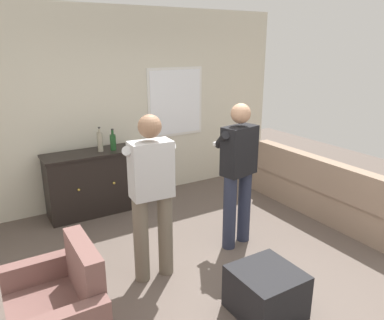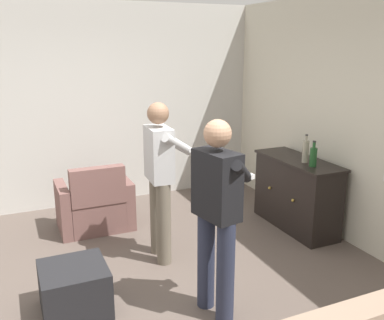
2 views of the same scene
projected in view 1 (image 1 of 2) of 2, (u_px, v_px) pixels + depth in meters
name	position (u px, v px, depth m)	size (l,w,h in m)	color
ground	(232.00, 280.00, 3.78)	(10.40, 10.40, 0.00)	brown
wall_back_with_window	(128.00, 106.00, 5.55)	(5.20, 0.15, 2.80)	beige
couch	(322.00, 191.00, 5.19)	(0.57, 2.52, 0.84)	gray
armchair	(59.00, 316.00, 2.87)	(0.65, 0.88, 0.85)	brown
sideboard_cabinet	(92.00, 183.00, 5.18)	(1.24, 0.49, 0.88)	black
bottle_wine_green	(100.00, 142.00, 5.06)	(0.08, 0.08, 0.34)	gray
bottle_liquor_amber	(113.00, 142.00, 5.13)	(0.08, 0.08, 0.30)	#1E4C23
ottoman	(266.00, 292.00, 3.28)	(0.55, 0.55, 0.41)	black
person_standing_left	(151.00, 191.00, 3.60)	(0.56, 0.49, 1.68)	#6B6051
person_standing_right	(238.00, 169.00, 4.22)	(0.55, 0.51, 1.68)	#282D42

